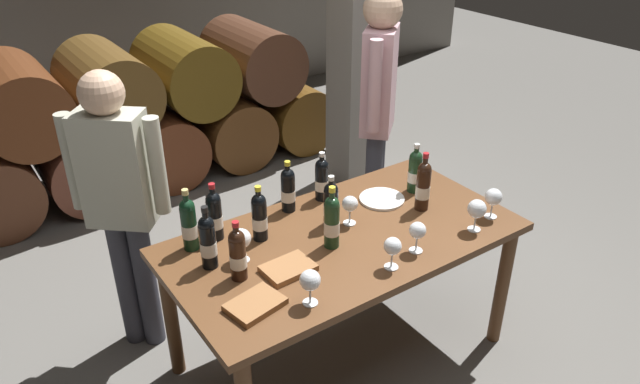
# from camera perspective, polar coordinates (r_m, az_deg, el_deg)

# --- Properties ---
(ground_plane) EXTENTS (14.00, 14.00, 0.00)m
(ground_plane) POSITION_cam_1_polar(r_m,az_deg,el_deg) (3.36, 2.01, -15.11)
(ground_plane) COLOR #66635E
(barrel_stack) EXTENTS (3.12, 0.90, 1.15)m
(barrel_stack) POSITION_cam_1_polar(r_m,az_deg,el_deg) (5.08, -15.76, 7.14)
(barrel_stack) COLOR #562F1D
(barrel_stack) RESTS_ON ground_plane
(stone_pillar) EXTENTS (0.32, 0.32, 2.60)m
(stone_pillar) POSITION_cam_1_polar(r_m,az_deg,el_deg) (4.60, 3.49, 15.86)
(stone_pillar) COLOR gray
(stone_pillar) RESTS_ON ground_plane
(dining_table) EXTENTS (1.70, 0.90, 0.76)m
(dining_table) POSITION_cam_1_polar(r_m,az_deg,el_deg) (2.94, 2.24, -5.68)
(dining_table) COLOR brown
(dining_table) RESTS_ON ground_plane
(wine_bottle_0) EXTENTS (0.07, 0.07, 0.28)m
(wine_bottle_0) POSITION_cam_1_polar(r_m,az_deg,el_deg) (2.81, -5.80, -2.32)
(wine_bottle_0) COLOR black
(wine_bottle_0) RESTS_ON dining_table
(wine_bottle_1) EXTENTS (0.07, 0.07, 0.28)m
(wine_bottle_1) POSITION_cam_1_polar(r_m,az_deg,el_deg) (3.25, 9.04, 2.01)
(wine_bottle_1) COLOR #19381E
(wine_bottle_1) RESTS_ON dining_table
(wine_bottle_2) EXTENTS (0.07, 0.07, 0.32)m
(wine_bottle_2) POSITION_cam_1_polar(r_m,az_deg,el_deg) (3.08, 9.81, 0.63)
(wine_bottle_2) COLOR black
(wine_bottle_2) RESTS_ON dining_table
(wine_bottle_3) EXTENTS (0.07, 0.07, 0.27)m
(wine_bottle_3) POSITION_cam_1_polar(r_m,az_deg,el_deg) (2.91, 1.05, -1.13)
(wine_bottle_3) COLOR black
(wine_bottle_3) RESTS_ON dining_table
(wine_bottle_4) EXTENTS (0.07, 0.07, 0.28)m
(wine_bottle_4) POSITION_cam_1_polar(r_m,az_deg,el_deg) (3.04, -3.06, 0.26)
(wine_bottle_4) COLOR black
(wine_bottle_4) RESTS_ON dining_table
(wine_bottle_5) EXTENTS (0.07, 0.07, 0.30)m
(wine_bottle_5) POSITION_cam_1_polar(r_m,az_deg,el_deg) (2.65, -10.65, -4.63)
(wine_bottle_5) COLOR black
(wine_bottle_5) RESTS_ON dining_table
(wine_bottle_6) EXTENTS (0.07, 0.07, 0.31)m
(wine_bottle_6) POSITION_cam_1_polar(r_m,az_deg,el_deg) (2.74, 1.13, -2.80)
(wine_bottle_6) COLOR #19381E
(wine_bottle_6) RESTS_ON dining_table
(wine_bottle_7) EXTENTS (0.07, 0.07, 0.29)m
(wine_bottle_7) POSITION_cam_1_polar(r_m,az_deg,el_deg) (2.84, -10.03, -2.17)
(wine_bottle_7) COLOR black
(wine_bottle_7) RESTS_ON dining_table
(wine_bottle_8) EXTENTS (0.07, 0.07, 0.27)m
(wine_bottle_8) POSITION_cam_1_polar(r_m,az_deg,el_deg) (3.14, 0.18, 1.26)
(wine_bottle_8) COLOR black
(wine_bottle_8) RESTS_ON dining_table
(wine_bottle_9) EXTENTS (0.07, 0.07, 0.28)m
(wine_bottle_9) POSITION_cam_1_polar(r_m,az_deg,el_deg) (2.56, -7.85, -5.88)
(wine_bottle_9) COLOR black
(wine_bottle_9) RESTS_ON dining_table
(wine_bottle_10) EXTENTS (0.07, 0.07, 0.31)m
(wine_bottle_10) POSITION_cam_1_polar(r_m,az_deg,el_deg) (2.79, -12.39, -2.97)
(wine_bottle_10) COLOR black
(wine_bottle_10) RESTS_ON dining_table
(wine_glass_0) EXTENTS (0.09, 0.09, 0.17)m
(wine_glass_0) POSITION_cam_1_polar(r_m,az_deg,el_deg) (2.97, 14.73, -1.62)
(wine_glass_0) COLOR white
(wine_glass_0) RESTS_ON dining_table
(wine_glass_1) EXTENTS (0.08, 0.08, 0.15)m
(wine_glass_1) POSITION_cam_1_polar(r_m,az_deg,el_deg) (2.75, 9.29, -3.71)
(wine_glass_1) COLOR white
(wine_glass_1) RESTS_ON dining_table
(wine_glass_2) EXTENTS (0.08, 0.08, 0.15)m
(wine_glass_2) POSITION_cam_1_polar(r_m,az_deg,el_deg) (2.93, 2.88, -1.21)
(wine_glass_2) COLOR white
(wine_glass_2) RESTS_ON dining_table
(wine_glass_3) EXTENTS (0.09, 0.09, 0.16)m
(wine_glass_3) POSITION_cam_1_polar(r_m,az_deg,el_deg) (2.67, -7.53, -4.48)
(wine_glass_3) COLOR white
(wine_glass_3) RESTS_ON dining_table
(wine_glass_4) EXTENTS (0.08, 0.08, 0.15)m
(wine_glass_4) POSITION_cam_1_polar(r_m,az_deg,el_deg) (2.63, 6.93, -5.23)
(wine_glass_4) COLOR white
(wine_glass_4) RESTS_ON dining_table
(wine_glass_5) EXTENTS (0.09, 0.09, 0.16)m
(wine_glass_5) POSITION_cam_1_polar(r_m,az_deg,el_deg) (2.41, -0.95, -8.48)
(wine_glass_5) COLOR white
(wine_glass_5) RESTS_ON dining_table
(wine_glass_6) EXTENTS (0.09, 0.09, 0.16)m
(wine_glass_6) POSITION_cam_1_polar(r_m,az_deg,el_deg) (3.10, 16.21, -0.51)
(wine_glass_6) COLOR white
(wine_glass_6) RESTS_ON dining_table
(tasting_notebook) EXTENTS (0.23, 0.17, 0.03)m
(tasting_notebook) POSITION_cam_1_polar(r_m,az_deg,el_deg) (2.65, -3.05, -7.29)
(tasting_notebook) COLOR #936038
(tasting_notebook) RESTS_ON dining_table
(leather_ledger) EXTENTS (0.25, 0.20, 0.03)m
(leather_ledger) POSITION_cam_1_polar(r_m,az_deg,el_deg) (2.46, -6.20, -10.62)
(leather_ledger) COLOR #936038
(leather_ledger) RESTS_ON dining_table
(serving_plate) EXTENTS (0.24, 0.24, 0.01)m
(serving_plate) POSITION_cam_1_polar(r_m,az_deg,el_deg) (3.19, 5.92, -0.66)
(serving_plate) COLOR white
(serving_plate) RESTS_ON dining_table
(sommelier_presenting) EXTENTS (0.39, 0.36, 1.72)m
(sommelier_presenting) POSITION_cam_1_polar(r_m,az_deg,el_deg) (3.75, 5.58, 8.62)
(sommelier_presenting) COLOR #383842
(sommelier_presenting) RESTS_ON ground_plane
(taster_seated_left) EXTENTS (0.39, 0.35, 1.54)m
(taster_seated_left) POSITION_cam_1_polar(r_m,az_deg,el_deg) (3.06, -18.54, -0.19)
(taster_seated_left) COLOR #383842
(taster_seated_left) RESTS_ON ground_plane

